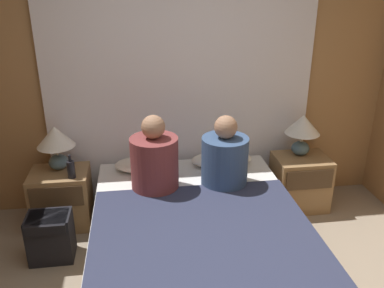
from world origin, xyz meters
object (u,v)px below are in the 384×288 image
nightstand_left (62,198)px  person_left_in_bed (155,161)px  nightstand_right (300,182)px  beer_bottle_on_left_stand (71,169)px  pillow_left (146,164)px  pillow_right (222,159)px  lamp_right (303,128)px  bed (197,240)px  backpack_on_floor (50,234)px  person_right_in_bed (225,158)px  lamp_left (56,141)px

nightstand_left → person_left_in_bed: 1.03m
nightstand_right → nightstand_left: bearing=180.0°
beer_bottle_on_left_stand → pillow_left: bearing=14.7°
pillow_left → beer_bottle_on_left_stand: (-0.65, -0.17, 0.07)m
pillow_right → lamp_right: bearing=1.9°
bed → pillow_left: pillow_left is taller
lamp_right → beer_bottle_on_left_stand: size_ratio=1.91×
nightstand_left → nightstand_right: (2.30, 0.00, 0.00)m
bed → pillow_right: size_ratio=3.46×
nightstand_right → person_left_in_bed: bearing=-166.9°
person_left_in_bed → backpack_on_floor: 1.03m
nightstand_left → backpack_on_floor: bearing=-92.1°
pillow_left → person_left_in_bed: 0.44m
nightstand_right → pillow_left: 1.53m
bed → person_left_in_bed: 0.73m
nightstand_right → beer_bottle_on_left_stand: (-2.16, -0.12, 0.35)m
pillow_left → person_right_in_bed: size_ratio=0.93×
bed → person_left_in_bed: size_ratio=3.06×
person_right_in_bed → beer_bottle_on_left_stand: size_ratio=2.93×
beer_bottle_on_left_stand → backpack_on_floor: (-0.16, -0.39, -0.39)m
beer_bottle_on_left_stand → nightstand_right: bearing=3.3°
lamp_left → beer_bottle_on_left_stand: (0.14, -0.20, -0.19)m
person_left_in_bed → pillow_left: bearing=99.3°
nightstand_right → pillow_right: pillow_right is taller
lamp_left → person_right_in_bed: bearing=-15.8°
nightstand_left → pillow_left: bearing=3.4°
lamp_right → person_left_in_bed: (-1.44, -0.41, -0.06)m
lamp_left → pillow_right: (1.51, -0.03, -0.27)m
lamp_left → nightstand_left: bearing=-90.0°
lamp_right → pillow_right: lamp_right is taller
backpack_on_floor → lamp_right: bearing=14.2°
backpack_on_floor → lamp_left: bearing=88.1°
lamp_left → beer_bottle_on_left_stand: size_ratio=1.91×
lamp_left → person_left_in_bed: (0.85, -0.41, -0.06)m
beer_bottle_on_left_stand → nightstand_left: bearing=137.9°
backpack_on_floor → nightstand_left: bearing=87.9°
bed → nightstand_right: bearing=33.8°
person_left_in_bed → beer_bottle_on_left_stand: (-0.72, 0.21, -0.13)m
person_left_in_bed → beer_bottle_on_left_stand: size_ratio=3.07×
pillow_right → nightstand_right: bearing=-3.4°
pillow_left → lamp_left: bearing=178.1°
backpack_on_floor → nightstand_right: bearing=12.5°
backpack_on_floor → pillow_right: bearing=20.2°
person_right_in_bed → backpack_on_floor: 1.56m
nightstand_left → person_left_in_bed: size_ratio=0.81×
bed → backpack_on_floor: size_ratio=5.01×
pillow_left → pillow_right: (0.72, 0.00, 0.00)m
lamp_left → backpack_on_floor: lamp_left is taller
bed → person_right_in_bed: (0.30, 0.43, 0.49)m
person_right_in_bed → pillow_right: bearing=81.1°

